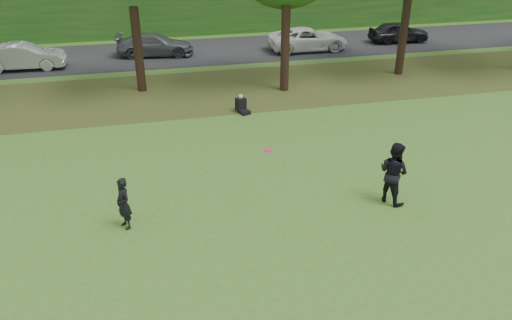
# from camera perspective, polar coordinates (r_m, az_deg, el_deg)

# --- Properties ---
(ground) EXTENTS (120.00, 120.00, 0.00)m
(ground) POSITION_cam_1_polar(r_m,az_deg,el_deg) (13.95, 1.77, -9.07)
(ground) COLOR #3A5C1C
(ground) RESTS_ON ground
(leaf_litter) EXTENTS (60.00, 7.00, 0.01)m
(leaf_litter) POSITION_cam_1_polar(r_m,az_deg,el_deg) (25.44, -5.99, 7.80)
(leaf_litter) COLOR #4B411B
(leaf_litter) RESTS_ON ground
(street) EXTENTS (70.00, 7.00, 0.02)m
(street) POSITION_cam_1_polar(r_m,az_deg,el_deg) (33.07, -8.02, 12.11)
(street) COLOR black
(street) RESTS_ON ground
(player_left) EXTENTS (0.59, 0.68, 1.56)m
(player_left) POSITION_cam_1_polar(r_m,az_deg,el_deg) (14.52, -14.91, -4.84)
(player_left) COLOR black
(player_left) RESTS_ON ground
(player_right) EXTENTS (1.11, 1.20, 1.99)m
(player_right) POSITION_cam_1_polar(r_m,az_deg,el_deg) (15.75, 15.44, -1.40)
(player_right) COLOR black
(player_right) RESTS_ON ground
(parked_cars) EXTENTS (38.45, 3.41, 1.47)m
(parked_cars) POSITION_cam_1_polar(r_m,az_deg,el_deg) (31.90, -9.89, 12.78)
(parked_cars) COLOR black
(parked_cars) RESTS_ON street
(frisbee) EXTENTS (0.31, 0.31, 0.08)m
(frisbee) POSITION_cam_1_polar(r_m,az_deg,el_deg) (14.24, 1.37, 1.12)
(frisbee) COLOR #EA136F
(frisbee) RESTS_ON ground
(seated_person) EXTENTS (0.62, 0.82, 0.83)m
(seated_person) POSITION_cam_1_polar(r_m,az_deg,el_deg) (22.50, -1.65, 6.23)
(seated_person) COLOR black
(seated_person) RESTS_ON ground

